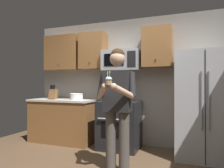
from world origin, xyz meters
name	(u,v)px	position (x,y,z in m)	size (l,w,h in m)	color
wall_back	(132,82)	(0.00, 1.75, 1.30)	(4.40, 0.10, 2.60)	gray
oven_range	(120,125)	(-0.15, 1.36, 0.46)	(0.76, 0.70, 0.93)	black
microwave	(121,61)	(-0.15, 1.48, 1.72)	(0.74, 0.41, 0.40)	#9EA0A5
refrigerator	(204,105)	(1.35, 1.32, 0.90)	(0.90, 0.75, 1.80)	#B7BABF
cabinet_row_upper	(96,51)	(-0.72, 1.53, 1.95)	(2.78, 0.36, 0.76)	brown
counter_left	(63,120)	(-1.45, 1.38, 0.46)	(1.44, 0.66, 0.92)	brown
knife_block	(53,94)	(-1.67, 1.33, 1.04)	(0.16, 0.15, 0.32)	brown
bowl_large_white	(76,96)	(-1.13, 1.39, 0.99)	(0.28, 0.28, 0.13)	white
person	(117,102)	(0.16, 0.31, 1.00)	(0.60, 0.48, 1.76)	#4C4742
cupcake	(109,81)	(0.16, -0.02, 1.29)	(0.09, 0.09, 0.17)	#A87F56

